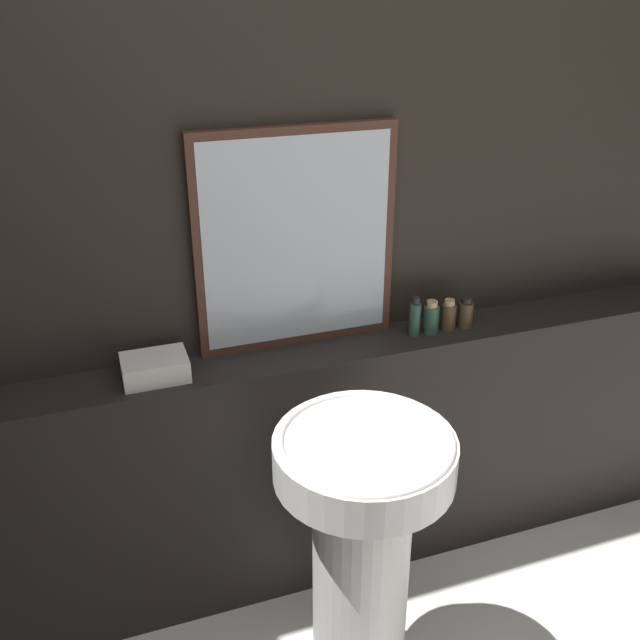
# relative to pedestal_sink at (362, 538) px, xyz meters

# --- Properties ---
(wall_back) EXTENTS (8.00, 0.06, 2.50)m
(wall_back) POSITION_rel_pedestal_sink_xyz_m (0.05, 0.58, 0.72)
(wall_back) COLOR black
(wall_back) RESTS_ON ground_plane
(vanity_counter) EXTENTS (2.89, 0.20, 0.89)m
(vanity_counter) POSITION_rel_pedestal_sink_xyz_m (0.05, 0.45, -0.09)
(vanity_counter) COLOR black
(vanity_counter) RESTS_ON ground_plane
(pedestal_sink) EXTENTS (0.48, 0.48, 0.88)m
(pedestal_sink) POSITION_rel_pedestal_sink_xyz_m (0.00, 0.00, 0.00)
(pedestal_sink) COLOR white
(pedestal_sink) RESTS_ON ground_plane
(mirror) EXTENTS (0.62, 0.03, 0.68)m
(mirror) POSITION_rel_pedestal_sink_xyz_m (-0.01, 0.53, 0.69)
(mirror) COLOR #47281E
(mirror) RESTS_ON vanity_counter
(towel_stack) EXTENTS (0.19, 0.14, 0.07)m
(towel_stack) POSITION_rel_pedestal_sink_xyz_m (-0.47, 0.45, 0.39)
(towel_stack) COLOR silver
(towel_stack) RESTS_ON vanity_counter
(shampoo_bottle) EXTENTS (0.04, 0.04, 0.13)m
(shampoo_bottle) POSITION_rel_pedestal_sink_xyz_m (0.36, 0.45, 0.42)
(shampoo_bottle) COLOR #2D4C3D
(shampoo_bottle) RESTS_ON vanity_counter
(conditioner_bottle) EXTENTS (0.05, 0.05, 0.11)m
(conditioner_bottle) POSITION_rel_pedestal_sink_xyz_m (0.42, 0.45, 0.41)
(conditioner_bottle) COLOR #2D4C3D
(conditioner_bottle) RESTS_ON vanity_counter
(lotion_bottle) EXTENTS (0.05, 0.05, 0.11)m
(lotion_bottle) POSITION_rel_pedestal_sink_xyz_m (0.48, 0.45, 0.41)
(lotion_bottle) COLOR #4C3823
(lotion_bottle) RESTS_ON vanity_counter
(body_wash_bottle) EXTENTS (0.05, 0.05, 0.10)m
(body_wash_bottle) POSITION_rel_pedestal_sink_xyz_m (0.54, 0.45, 0.40)
(body_wash_bottle) COLOR #4C3823
(body_wash_bottle) RESTS_ON vanity_counter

